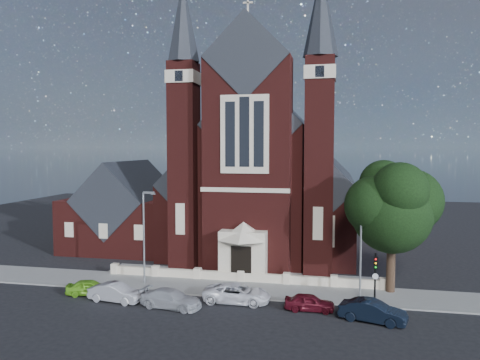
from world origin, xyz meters
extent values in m
plane|color=black|center=(0.00, 15.00, 0.00)|extent=(120.00, 120.00, 0.00)
cube|color=slate|center=(0.00, 4.50, 0.00)|extent=(60.00, 5.00, 0.12)
cube|color=slate|center=(0.00, 8.50, 0.00)|extent=(26.00, 3.00, 0.14)
cube|color=#C3B49B|center=(0.00, 6.50, 0.00)|extent=(24.00, 0.40, 0.90)
cube|color=#451512|center=(0.00, 25.00, 7.00)|extent=(10.00, 30.00, 14.00)
cube|color=black|center=(0.00, 25.00, 14.00)|extent=(10.00, 30.20, 10.00)
cube|color=#451512|center=(-7.50, 24.00, 4.00)|extent=(5.00, 26.00, 8.00)
cube|color=#451512|center=(7.50, 24.00, 4.00)|extent=(5.00, 26.00, 8.00)
cube|color=black|center=(-7.50, 24.00, 8.00)|extent=(5.01, 26.20, 5.01)
cube|color=black|center=(7.50, 24.00, 8.00)|extent=(5.01, 26.20, 5.01)
cube|color=#451512|center=(0.00, 9.50, 10.00)|extent=(8.00, 3.00, 20.00)
cube|color=black|center=(0.00, 9.50, 20.00)|extent=(8.00, 3.20, 8.00)
cube|color=#C3B49B|center=(0.00, 7.95, 13.00)|extent=(4.40, 0.15, 7.00)
cube|color=black|center=(0.00, 7.88, 13.20)|extent=(0.90, 0.08, 6.20)
cube|color=#C3B49B|center=(0.00, 7.50, 2.20)|extent=(4.20, 2.00, 4.40)
cube|color=black|center=(0.00, 6.45, 1.60)|extent=(1.80, 0.12, 3.20)
cone|color=#C3B49B|center=(0.00, 7.50, 4.40)|extent=(4.60, 4.60, 1.60)
cube|color=#C3B49B|center=(0.00, 9.50, 24.60)|extent=(0.15, 0.15, 1.60)
cube|color=#451512|center=(-6.50, 10.50, 10.00)|extent=(2.60, 2.60, 20.00)
cube|color=#C3B49B|center=(-6.50, 10.50, 18.50)|extent=(2.80, 2.80, 1.20)
cone|color=black|center=(-6.50, 10.50, 24.00)|extent=(3.20, 3.20, 8.00)
cube|color=#451512|center=(6.50, 10.50, 10.00)|extent=(2.60, 2.60, 20.00)
cube|color=#C3B49B|center=(6.50, 10.50, 18.50)|extent=(2.80, 2.80, 1.20)
cone|color=black|center=(6.50, 10.50, 24.00)|extent=(3.20, 3.20, 8.00)
cube|color=#451512|center=(-16.00, 18.00, 3.00)|extent=(12.00, 12.00, 6.00)
cube|color=black|center=(-16.00, 18.00, 6.00)|extent=(8.49, 12.20, 8.49)
cylinder|color=black|center=(12.50, 6.00, 2.50)|extent=(0.70, 0.70, 5.00)
sphere|color=black|center=(12.50, 6.00, 6.50)|extent=(6.40, 6.40, 6.40)
sphere|color=black|center=(12.90, 4.80, 8.50)|extent=(4.40, 4.40, 4.40)
cylinder|color=gray|center=(-8.00, 4.00, 4.00)|extent=(0.16, 0.16, 8.00)
cube|color=gray|center=(-7.50, 4.00, 8.00)|extent=(1.00, 0.15, 0.18)
cube|color=gray|center=(-7.10, 4.00, 7.92)|extent=(0.35, 0.22, 0.12)
cylinder|color=gray|center=(10.00, 4.00, 4.00)|extent=(0.16, 0.16, 8.00)
cube|color=gray|center=(10.50, 4.00, 8.00)|extent=(1.00, 0.15, 0.18)
cube|color=gray|center=(10.90, 4.00, 7.92)|extent=(0.35, 0.22, 0.12)
cylinder|color=black|center=(11.00, 2.50, 2.00)|extent=(0.14, 0.14, 4.00)
cube|color=black|center=(11.00, 2.35, 3.30)|extent=(0.28, 0.22, 0.90)
sphere|color=red|center=(11.00, 2.22, 3.60)|extent=(0.14, 0.14, 0.14)
sphere|color=#CC8C0C|center=(11.00, 2.22, 3.30)|extent=(0.14, 0.14, 0.14)
sphere|color=#0C9919|center=(11.00, 2.22, 3.00)|extent=(0.14, 0.14, 0.14)
imported|color=#6FBC25|center=(-11.18, 0.53, 0.62)|extent=(3.92, 2.37, 1.25)
imported|color=#9A9BA1|center=(-8.40, -0.53, 0.70)|extent=(4.42, 2.03, 1.40)
imported|color=#B4B6BC|center=(-3.75, -1.00, 0.68)|extent=(4.90, 2.58, 1.36)
imported|color=white|center=(0.76, 1.13, 0.72)|extent=(5.17, 2.40, 1.43)
imported|color=#540E1A|center=(6.29, 0.46, 0.62)|extent=(3.63, 1.49, 1.23)
imported|color=black|center=(10.62, -0.88, 0.73)|extent=(4.72, 2.71, 1.47)
camera|label=1|loc=(8.06, -33.03, 11.84)|focal=35.00mm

